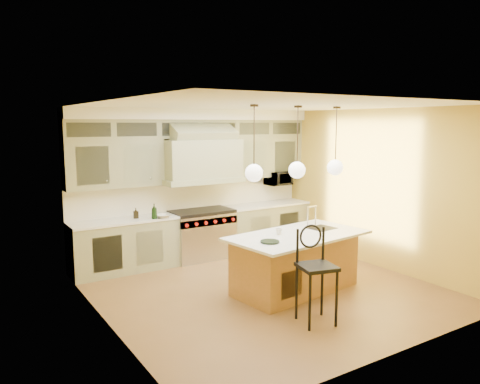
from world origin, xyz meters
TOP-DOWN VIEW (x-y plane):
  - floor at (0.00, 0.00)m, footprint 5.00×5.00m
  - ceiling at (0.00, 0.00)m, footprint 5.00×5.00m
  - wall_back at (0.00, 2.50)m, footprint 5.00×0.00m
  - wall_front at (0.00, -2.50)m, footprint 5.00×0.00m
  - wall_left at (-2.50, 0.00)m, footprint 0.00×5.00m
  - wall_right at (2.50, 0.00)m, footprint 0.00×5.00m
  - back_cabinetry at (0.00, 2.23)m, footprint 5.00×0.77m
  - range at (0.00, 2.14)m, footprint 1.20×0.74m
  - kitchen_island at (0.41, -0.25)m, footprint 2.35×1.46m
  - counter_stool at (-0.15, -1.33)m, footprint 0.55×0.55m
  - microwave at (1.95, 2.25)m, footprint 0.54×0.37m
  - oil_bottle_a at (-1.07, 1.92)m, footprint 0.12×0.12m
  - oil_bottle_b at (-1.32, 2.15)m, footprint 0.10×0.10m
  - fruit_bowl at (-0.89, 1.92)m, footprint 0.26×0.26m
  - cup at (0.13, -0.16)m, footprint 0.11×0.11m
  - pendant_left at (-0.40, -0.25)m, footprint 0.26×0.26m
  - pendant_center at (0.40, -0.25)m, footprint 0.26×0.26m
  - pendant_right at (1.20, -0.25)m, footprint 0.26×0.26m

SIDE VIEW (x-z plane):
  - floor at x=0.00m, z-range 0.00..0.00m
  - kitchen_island at x=0.41m, z-range -0.20..1.15m
  - range at x=0.00m, z-range 0.01..0.97m
  - counter_stool at x=-0.15m, z-range 0.10..1.40m
  - cup at x=0.13m, z-range 0.92..1.02m
  - fruit_bowl at x=-0.89m, z-range 0.94..1.00m
  - oil_bottle_b at x=-1.32m, z-range 0.94..1.13m
  - oil_bottle_a at x=-1.07m, z-range 0.94..1.21m
  - back_cabinetry at x=0.00m, z-range -0.02..2.88m
  - microwave at x=1.95m, z-range 1.30..1.60m
  - wall_back at x=0.00m, z-range -1.05..3.95m
  - wall_front at x=0.00m, z-range -1.05..3.95m
  - wall_left at x=-2.50m, z-range -1.05..3.95m
  - wall_right at x=2.50m, z-range -1.05..3.95m
  - pendant_left at x=-0.40m, z-range 1.39..2.50m
  - pendant_center at x=0.40m, z-range 1.39..2.50m
  - pendant_right at x=1.20m, z-range 1.39..2.50m
  - ceiling at x=0.00m, z-range 2.90..2.90m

